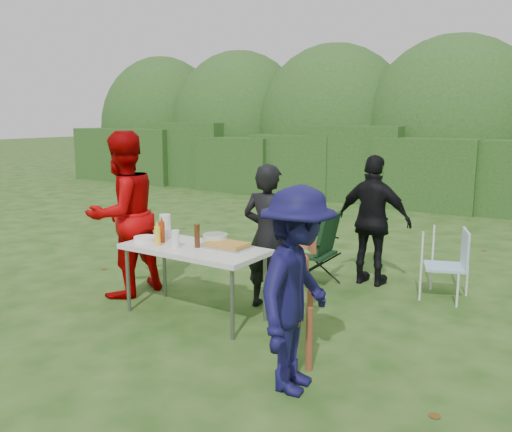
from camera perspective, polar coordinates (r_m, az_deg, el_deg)
The scene contains 20 objects.
ground at distance 5.83m, azimuth -4.72°, elevation -10.13°, with size 80.00×80.00×0.00m, color #1E4211.
hedge_row at distance 12.79m, azimuth 17.94°, elevation 4.68°, with size 22.00×1.40×1.70m, color #23471C.
shrub_backdrop at distance 14.29m, azimuth 19.86°, elevation 8.16°, with size 20.00×2.60×3.20m, color #3D6628.
folding_table at distance 5.57m, azimuth -6.53°, elevation -3.77°, with size 1.50×0.70×0.74m.
person_cook at distance 5.76m, azimuth 1.26°, elevation -2.21°, with size 0.57×0.38×1.57m, color black.
person_red_jacket at distance 6.35m, azimuth -13.83°, elevation 0.17°, with size 0.92×0.71×1.89m, color #A80103.
person_black_puffy at distance 6.72m, azimuth 12.25°, elevation -0.49°, with size 0.93×0.39×1.59m, color black.
child at distance 4.06m, azimuth 4.35°, elevation -7.79°, with size 1.01×0.58×1.57m, color #100E3D.
dog at distance 4.69m, azimuth 4.65°, elevation -9.38°, with size 0.97×0.39×0.92m, color brown, non-canonical shape.
camping_chair at distance 6.60m, azimuth 5.80°, elevation -3.48°, with size 0.58×0.58×0.92m, color black, non-canonical shape.
lawn_chair at distance 6.50m, azimuth 19.28°, elevation -4.77°, with size 0.48×0.48×0.81m, color #449BCF, non-canonical shape.
food_tray at distance 5.48m, azimuth -3.06°, elevation -3.26°, with size 0.45×0.30×0.02m, color #B7B7BA.
focaccia_bread at distance 5.47m, azimuth -3.06°, elevation -2.98°, with size 0.40×0.26×0.04m, color gold.
mustard_bottle at distance 5.64m, azimuth -10.34°, elevation -2.08°, with size 0.06×0.06×0.20m, color yellow.
ketchup_bottle at distance 5.77m, azimuth -9.87°, elevation -1.67°, with size 0.06×0.06×0.22m, color #A3330D.
beer_bottle at distance 5.49m, azimuth -6.22°, elevation -2.09°, with size 0.06×0.06×0.24m, color #47230F.
paper_towel_roll at distance 5.96m, azimuth -9.52°, elevation -1.07°, with size 0.12×0.12×0.26m, color white.
cup_stack at distance 5.51m, azimuth -8.47°, elevation -2.41°, with size 0.08×0.08×0.18m, color white.
pasta_bowl at distance 5.66m, azimuth -4.31°, elevation -2.40°, with size 0.26×0.26×0.10m, color silver.
plate_stack at distance 5.87m, azimuth -11.57°, elevation -2.37°, with size 0.24×0.24×0.05m, color white.
Camera 1 is at (3.38, -4.28, 2.06)m, focal length 38.00 mm.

